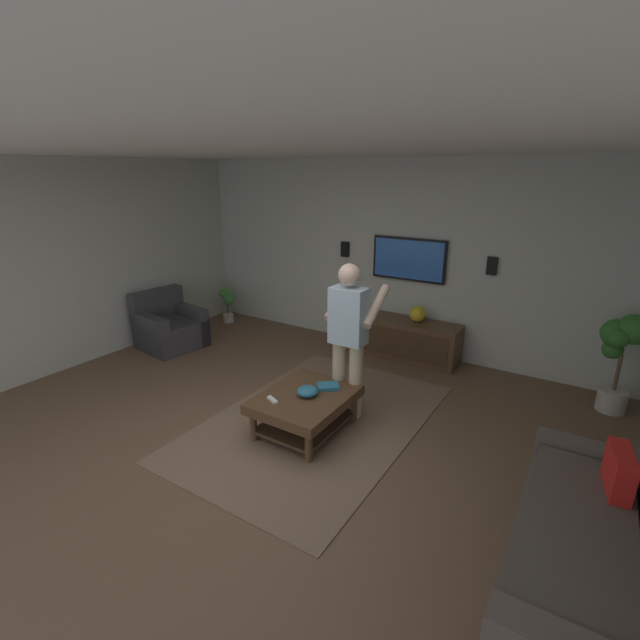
{
  "coord_description": "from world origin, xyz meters",
  "views": [
    {
      "loc": [
        -2.79,
        -2.51,
        2.51
      ],
      "look_at": [
        0.81,
        -0.22,
        1.09
      ],
      "focal_mm": 25.52,
      "sensor_mm": 36.0,
      "label": 1
    }
  ],
  "objects": [
    {
      "name": "book",
      "position": [
        0.75,
        -0.35,
        0.42
      ],
      "size": [
        0.26,
        0.27,
        0.04
      ],
      "primitive_type": "cube",
      "rotation": [
        0.0,
        0.0,
        5.4
      ],
      "color": "teal",
      "rests_on": "coffee_table"
    },
    {
      "name": "wall_speaker_right",
      "position": [
        3.05,
        0.77,
        1.38
      ],
      "size": [
        0.06,
        0.12,
        0.22
      ],
      "primitive_type": "cube",
      "color": "black"
    },
    {
      "name": "bowl",
      "position": [
        0.51,
        -0.26,
        0.45
      ],
      "size": [
        0.21,
        0.21,
        0.09
      ],
      "primitive_type": "ellipsoid",
      "color": "teal",
      "rests_on": "coffee_table"
    },
    {
      "name": "remote_white",
      "position": [
        0.23,
        -0.04,
        0.41
      ],
      "size": [
        0.1,
        0.16,
        0.02
      ],
      "primitive_type": "cube",
      "rotation": [
        0.0,
        0.0,
        4.31
      ],
      "color": "white",
      "rests_on": "coffee_table"
    },
    {
      "name": "wall_speaker_left",
      "position": [
        3.05,
        -1.32,
        1.36
      ],
      "size": [
        0.06,
        0.12,
        0.22
      ],
      "primitive_type": "cube",
      "color": "black"
    },
    {
      "name": "tv",
      "position": [
        3.04,
        -0.23,
        1.34
      ],
      "size": [
        0.05,
        1.04,
        0.58
      ],
      "rotation": [
        0.0,
        0.0,
        3.14
      ],
      "color": "black"
    },
    {
      "name": "couch",
      "position": [
        -0.14,
        -2.76,
        0.32
      ],
      "size": [
        1.92,
        0.89,
        0.87
      ],
      "rotation": [
        0.0,
        0.0,
        1.59
      ],
      "color": "#564C47",
      "rests_on": "ground"
    },
    {
      "name": "wall_side_far",
      "position": [
        0.0,
        3.31,
        1.33
      ],
      "size": [
        6.36,
        0.1,
        2.66
      ],
      "primitive_type": "cube",
      "color": "#B2B7AD",
      "rests_on": "ground"
    },
    {
      "name": "armchair",
      "position": [
        1.34,
        2.76,
        0.28
      ],
      "size": [
        0.9,
        0.91,
        0.82
      ],
      "rotation": [
        0.0,
        0.0,
        -1.71
      ],
      "color": "#38383D",
      "rests_on": "ground"
    },
    {
      "name": "coffee_table",
      "position": [
        0.51,
        -0.24,
        0.3
      ],
      "size": [
        1.0,
        0.8,
        0.4
      ],
      "color": "#513823",
      "rests_on": "ground"
    },
    {
      "name": "potted_plant_tall",
      "position": [
        2.64,
        -2.8,
        0.71
      ],
      "size": [
        0.36,
        0.45,
        1.1
      ],
      "color": "#B7B2A8",
      "rests_on": "ground"
    },
    {
      "name": "potted_plant_short",
      "position": [
        2.64,
        2.81,
        0.38
      ],
      "size": [
        0.22,
        0.27,
        0.59
      ],
      "color": "#B7B2A8",
      "rests_on": "ground"
    },
    {
      "name": "area_rug",
      "position": [
        0.71,
        -0.24,
        0.01
      ],
      "size": [
        2.96,
        1.94,
        0.01
      ],
      "primitive_type": "cube",
      "color": "#7A604C",
      "rests_on": "ground"
    },
    {
      "name": "wall_back_tv",
      "position": [
        3.13,
        0.0,
        1.33
      ],
      "size": [
        0.1,
        6.73,
        2.66
      ],
      "primitive_type": "cube",
      "color": "#B2B7AD",
      "rests_on": "ground"
    },
    {
      "name": "media_console",
      "position": [
        2.8,
        -0.23,
        0.28
      ],
      "size": [
        0.45,
        1.7,
        0.55
      ],
      "rotation": [
        0.0,
        0.0,
        3.14
      ],
      "color": "#513823",
      "rests_on": "ground"
    },
    {
      "name": "ceiling_slab",
      "position": [
        0.0,
        0.0,
        2.71
      ],
      "size": [
        6.36,
        6.73,
        0.1
      ],
      "primitive_type": "cube",
      "color": "white"
    },
    {
      "name": "ground_plane",
      "position": [
        0.0,
        0.0,
        0.0
      ],
      "size": [
        7.84,
        7.84,
        0.0
      ],
      "primitive_type": "plane",
      "color": "brown"
    },
    {
      "name": "person_standing",
      "position": [
        1.03,
        -0.42,
        0.93
      ],
      "size": [
        0.53,
        0.53,
        1.64
      ],
      "rotation": [
        0.0,
        0.0,
        0.01
      ],
      "color": "#C6B793",
      "rests_on": "ground"
    },
    {
      "name": "vase_round",
      "position": [
        2.82,
        -0.49,
        0.66
      ],
      "size": [
        0.22,
        0.22,
        0.22
      ],
      "primitive_type": "sphere",
      "color": "gold",
      "rests_on": "media_console"
    }
  ]
}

